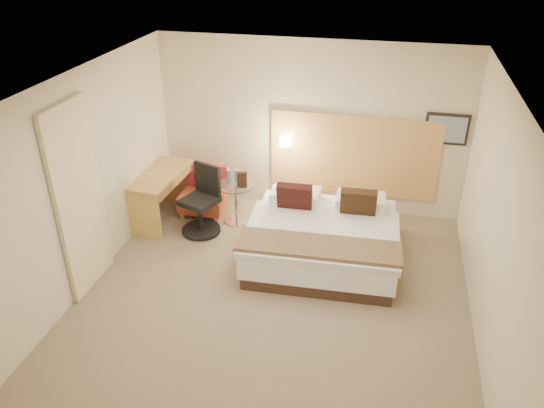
% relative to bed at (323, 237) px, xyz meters
% --- Properties ---
extents(floor, '(4.80, 5.00, 0.02)m').
position_rel_bed_xyz_m(floor, '(-0.46, -1.01, -0.33)').
color(floor, '#776650').
rests_on(floor, ground).
extents(ceiling, '(4.80, 5.00, 0.02)m').
position_rel_bed_xyz_m(ceiling, '(-0.46, -1.01, 2.39)').
color(ceiling, white).
rests_on(ceiling, floor).
extents(wall_back, '(4.80, 0.02, 2.70)m').
position_rel_bed_xyz_m(wall_back, '(-0.46, 1.50, 1.03)').
color(wall_back, beige).
rests_on(wall_back, floor).
extents(wall_front, '(4.80, 0.02, 2.70)m').
position_rel_bed_xyz_m(wall_front, '(-0.46, -3.52, 1.03)').
color(wall_front, beige).
rests_on(wall_front, floor).
extents(wall_left, '(0.02, 5.00, 2.70)m').
position_rel_bed_xyz_m(wall_left, '(-2.87, -1.01, 1.03)').
color(wall_left, beige).
rests_on(wall_left, floor).
extents(wall_right, '(0.02, 5.00, 2.70)m').
position_rel_bed_xyz_m(wall_right, '(1.95, -1.01, 1.03)').
color(wall_right, beige).
rests_on(wall_right, floor).
extents(headboard_panel, '(2.60, 0.04, 1.30)m').
position_rel_bed_xyz_m(headboard_panel, '(0.24, 1.46, 0.63)').
color(headboard_panel, tan).
rests_on(headboard_panel, wall_back).
extents(art_frame, '(0.62, 0.03, 0.47)m').
position_rel_bed_xyz_m(art_frame, '(1.56, 1.47, 1.18)').
color(art_frame, black).
rests_on(art_frame, wall_back).
extents(art_canvas, '(0.54, 0.01, 0.39)m').
position_rel_bed_xyz_m(art_canvas, '(1.56, 1.45, 1.18)').
color(art_canvas, gray).
rests_on(art_canvas, wall_back).
extents(lamp_arm, '(0.02, 0.12, 0.02)m').
position_rel_bed_xyz_m(lamp_arm, '(-0.81, 1.41, 0.83)').
color(lamp_arm, silver).
rests_on(lamp_arm, wall_back).
extents(lamp_shade, '(0.15, 0.15, 0.15)m').
position_rel_bed_xyz_m(lamp_shade, '(-0.81, 1.35, 0.83)').
color(lamp_shade, '#FFEDC6').
rests_on(lamp_shade, wall_back).
extents(curtain, '(0.06, 0.90, 2.42)m').
position_rel_bed_xyz_m(curtain, '(-2.82, -1.26, 0.90)').
color(curtain, beige).
rests_on(curtain, wall_left).
extents(bottle_a, '(0.08, 0.08, 0.23)m').
position_rel_bed_xyz_m(bottle_a, '(-1.56, 0.72, 0.42)').
color(bottle_a, '#79A5BB').
rests_on(bottle_a, side_table).
extents(bottle_b, '(0.08, 0.08, 0.23)m').
position_rel_bed_xyz_m(bottle_b, '(-1.45, 0.76, 0.42)').
color(bottle_b, '#7EA1C3').
rests_on(bottle_b, side_table).
extents(menu_folder, '(0.15, 0.08, 0.25)m').
position_rel_bed_xyz_m(menu_folder, '(-1.33, 0.64, 0.43)').
color(menu_folder, black).
rests_on(menu_folder, side_table).
extents(bed, '(2.10, 2.05, 0.99)m').
position_rel_bed_xyz_m(bed, '(0.00, 0.00, 0.00)').
color(bed, '#39261C').
rests_on(bed, floor).
extents(lounge_chair, '(0.71, 0.62, 0.74)m').
position_rel_bed_xyz_m(lounge_chair, '(-2.04, 0.89, -0.03)').
color(lounge_chair, tan).
rests_on(lounge_chair, floor).
extents(side_table, '(0.66, 0.66, 0.63)m').
position_rel_bed_xyz_m(side_table, '(-1.45, 0.68, 0.03)').
color(side_table, white).
rests_on(side_table, floor).
extents(desk, '(0.64, 1.29, 0.79)m').
position_rel_bed_xyz_m(desk, '(-2.58, 0.48, 0.30)').
color(desk, tan).
rests_on(desk, floor).
extents(desk_chair, '(0.76, 0.76, 1.04)m').
position_rel_bed_xyz_m(desk_chair, '(-1.86, 0.29, 0.11)').
color(desk_chair, black).
rests_on(desk_chair, floor).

